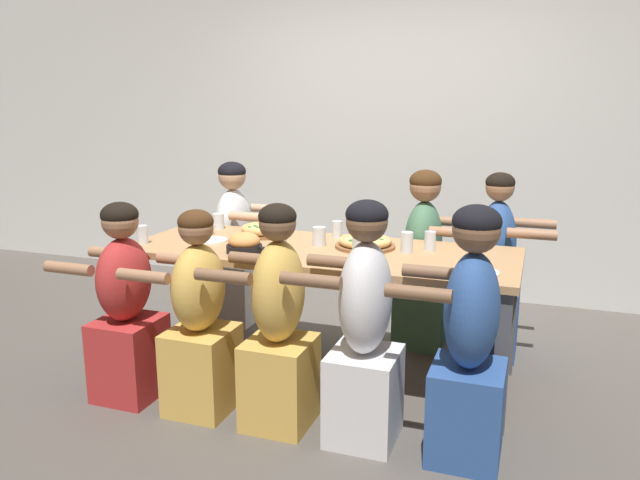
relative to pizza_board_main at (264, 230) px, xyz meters
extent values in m
plane|color=#514C47|center=(0.45, -0.21, -0.80)|extent=(18.00, 18.00, 0.00)
cube|color=silver|center=(0.45, 1.60, 0.80)|extent=(10.00, 0.06, 3.20)
cube|color=tan|center=(0.45, -0.21, -0.05)|extent=(2.24, 0.84, 0.04)
cube|color=#4C4C51|center=(-0.61, -0.57, -0.44)|extent=(0.07, 0.07, 0.72)
cube|color=#4C4C51|center=(1.51, -0.57, -0.44)|extent=(0.07, 0.07, 0.72)
cube|color=#4C4C51|center=(-0.61, 0.15, -0.44)|extent=(0.07, 0.07, 0.72)
cube|color=#4C4C51|center=(1.51, 0.15, -0.44)|extent=(0.07, 0.07, 0.72)
cylinder|color=brown|center=(0.00, 0.00, -0.03)|extent=(0.30, 0.30, 0.02)
torus|color=tan|center=(0.00, 0.00, 0.01)|extent=(0.29, 0.29, 0.04)
cylinder|color=#E5C675|center=(0.00, 0.00, 0.00)|extent=(0.24, 0.24, 0.04)
cylinder|color=#4C7A3D|center=(-0.02, -0.05, 0.02)|extent=(0.02, 0.02, 0.01)
cylinder|color=#4C7A3D|center=(-0.08, -0.05, 0.02)|extent=(0.02, 0.02, 0.01)
cylinder|color=#4C7A3D|center=(0.03, 0.02, 0.02)|extent=(0.02, 0.02, 0.01)
cylinder|color=#4C7A3D|center=(-0.04, -0.02, 0.02)|extent=(0.02, 0.02, 0.01)
cylinder|color=#4C7A3D|center=(-0.03, 0.03, 0.02)|extent=(0.02, 0.02, 0.01)
cylinder|color=#4C7A3D|center=(0.07, -0.01, 0.02)|extent=(0.02, 0.02, 0.01)
cylinder|color=#4C7A3D|center=(-0.06, 0.00, 0.02)|extent=(0.02, 0.02, 0.01)
cylinder|color=brown|center=(0.69, -0.11, -0.03)|extent=(0.35, 0.35, 0.02)
torus|color=tan|center=(0.69, -0.11, 0.01)|extent=(0.31, 0.31, 0.03)
cylinder|color=#E5C675|center=(0.69, -0.11, 0.00)|extent=(0.26, 0.26, 0.03)
cylinder|color=#4C7A3D|center=(0.67, -0.02, 0.02)|extent=(0.02, 0.02, 0.01)
cylinder|color=#4C7A3D|center=(0.79, -0.09, 0.02)|extent=(0.02, 0.02, 0.01)
cylinder|color=#4C7A3D|center=(0.69, -0.06, 0.02)|extent=(0.02, 0.02, 0.01)
cylinder|color=#4C7A3D|center=(0.63, -0.17, 0.02)|extent=(0.02, 0.02, 0.01)
cylinder|color=#4C7A3D|center=(0.73, -0.08, 0.02)|extent=(0.02, 0.02, 0.01)
cylinder|color=#4C7A3D|center=(0.63, -0.18, 0.02)|extent=(0.02, 0.02, 0.01)
cylinder|color=black|center=(0.08, -0.45, -0.01)|extent=(0.20, 0.20, 0.04)
cylinder|color=black|center=(0.23, -0.45, 0.00)|extent=(0.09, 0.02, 0.02)
ellipsoid|color=#D68E4C|center=(0.08, -0.45, 0.03)|extent=(0.18, 0.18, 0.10)
cylinder|color=white|center=(1.36, -0.45, -0.03)|extent=(0.23, 0.23, 0.01)
cube|color=#B7B7BC|center=(1.36, -0.45, -0.02)|extent=(0.15, 0.08, 0.01)
cylinder|color=white|center=(-0.23, -0.26, -0.03)|extent=(0.20, 0.20, 0.01)
cube|color=#B7B7BC|center=(-0.23, -0.26, -0.02)|extent=(0.13, 0.08, 0.01)
cylinder|color=silver|center=(-0.58, -0.45, 0.02)|extent=(0.07, 0.07, 0.11)
cylinder|color=silver|center=(0.73, -0.40, 0.03)|extent=(0.06, 0.06, 0.14)
cylinder|color=black|center=(0.73, -0.40, 0.00)|extent=(0.05, 0.05, 0.08)
cylinder|color=silver|center=(0.35, -0.54, 0.04)|extent=(0.07, 0.07, 0.14)
cylinder|color=black|center=(0.35, -0.54, 0.02)|extent=(0.06, 0.06, 0.11)
cylinder|color=silver|center=(-0.35, -0.12, 0.03)|extent=(0.08, 0.08, 0.13)
cylinder|color=silver|center=(-0.35, -0.12, 0.00)|extent=(0.07, 0.07, 0.08)
cylinder|color=silver|center=(0.46, 0.09, 0.02)|extent=(0.06, 0.06, 0.11)
cylinder|color=silver|center=(0.46, 0.09, -0.01)|extent=(0.06, 0.06, 0.05)
cylinder|color=silver|center=(0.94, -0.14, 0.02)|extent=(0.07, 0.07, 0.12)
cylinder|color=silver|center=(0.94, -0.14, 0.00)|extent=(0.06, 0.06, 0.06)
cylinder|color=silver|center=(-0.37, 0.09, 0.02)|extent=(0.08, 0.08, 0.10)
cylinder|color=silver|center=(0.42, -0.15, 0.02)|extent=(0.08, 0.08, 0.11)
cylinder|color=silver|center=(0.42, -0.15, 0.01)|extent=(0.07, 0.07, 0.08)
cylinder|color=silver|center=(1.06, -0.05, 0.02)|extent=(0.07, 0.07, 0.11)
cylinder|color=black|center=(1.06, -0.05, 0.01)|extent=(0.06, 0.06, 0.08)
cube|color=#477556|center=(0.94, 0.43, -0.58)|extent=(0.32, 0.34, 0.44)
ellipsoid|color=#477556|center=(0.94, 0.43, -0.09)|extent=(0.24, 0.36, 0.53)
sphere|color=#9E7051|center=(0.94, 0.43, 0.27)|extent=(0.20, 0.20, 0.20)
ellipsoid|color=#422814|center=(0.94, 0.43, 0.30)|extent=(0.20, 0.20, 0.14)
cylinder|color=#9E7051|center=(1.14, 0.60, 0.02)|extent=(0.28, 0.06, 0.06)
cylinder|color=#9E7051|center=(1.14, 0.26, 0.02)|extent=(0.28, 0.06, 0.06)
cube|color=#B22D2D|center=(-0.43, -0.85, -0.58)|extent=(0.32, 0.34, 0.44)
ellipsoid|color=#B22D2D|center=(-0.43, -0.85, -0.13)|extent=(0.24, 0.36, 0.45)
sphere|color=#9E7051|center=(-0.43, -0.85, 0.19)|extent=(0.19, 0.19, 0.19)
ellipsoid|color=black|center=(-0.43, -0.85, 0.22)|extent=(0.20, 0.20, 0.13)
cylinder|color=#9E7051|center=(-0.63, -1.03, -0.04)|extent=(0.28, 0.06, 0.06)
cylinder|color=#9E7051|center=(-0.63, -0.68, -0.04)|extent=(0.28, 0.06, 0.06)
cube|color=silver|center=(-0.44, 0.43, -0.58)|extent=(0.32, 0.34, 0.44)
ellipsoid|color=silver|center=(-0.44, 0.43, -0.09)|extent=(0.24, 0.36, 0.54)
sphere|color=tan|center=(-0.44, 0.43, 0.28)|extent=(0.19, 0.19, 0.19)
ellipsoid|color=black|center=(-0.44, 0.43, 0.31)|extent=(0.20, 0.20, 0.14)
cylinder|color=tan|center=(-0.23, 0.60, 0.03)|extent=(0.28, 0.06, 0.06)
cylinder|color=tan|center=(-0.23, 0.26, 0.03)|extent=(0.28, 0.06, 0.06)
cube|color=#2D5193|center=(1.39, -0.85, -0.58)|extent=(0.32, 0.34, 0.44)
ellipsoid|color=#2D5193|center=(1.39, -0.85, -0.09)|extent=(0.24, 0.36, 0.53)
sphere|color=brown|center=(1.39, -0.85, 0.27)|extent=(0.21, 0.21, 0.21)
ellipsoid|color=black|center=(1.39, -0.85, 0.30)|extent=(0.21, 0.21, 0.14)
cylinder|color=brown|center=(1.18, -1.03, 0.02)|extent=(0.28, 0.06, 0.06)
cylinder|color=brown|center=(1.18, -0.68, 0.02)|extent=(0.28, 0.06, 0.06)
cube|color=#2D5193|center=(1.39, 0.43, -0.58)|extent=(0.32, 0.34, 0.44)
ellipsoid|color=#2D5193|center=(1.39, 0.43, -0.08)|extent=(0.24, 0.36, 0.55)
sphere|color=#9E7051|center=(1.39, 0.43, 0.28)|extent=(0.17, 0.17, 0.17)
ellipsoid|color=black|center=(1.39, 0.43, 0.31)|extent=(0.18, 0.18, 0.12)
cylinder|color=#9E7051|center=(1.60, 0.60, 0.04)|extent=(0.28, 0.06, 0.06)
cylinder|color=#9E7051|center=(1.60, 0.26, 0.04)|extent=(0.28, 0.06, 0.06)
cube|color=silver|center=(0.91, -0.85, -0.58)|extent=(0.32, 0.34, 0.44)
ellipsoid|color=silver|center=(0.91, -0.85, -0.09)|extent=(0.24, 0.36, 0.54)
sphere|color=brown|center=(0.91, -0.85, 0.27)|extent=(0.19, 0.19, 0.19)
ellipsoid|color=black|center=(0.91, -0.85, 0.30)|extent=(0.19, 0.19, 0.13)
cylinder|color=brown|center=(0.70, -1.03, 0.02)|extent=(0.28, 0.06, 0.06)
cylinder|color=brown|center=(0.70, -0.68, 0.02)|extent=(0.28, 0.06, 0.06)
cube|color=gold|center=(0.03, -0.85, -0.58)|extent=(0.32, 0.34, 0.44)
ellipsoid|color=gold|center=(0.03, -0.85, -0.13)|extent=(0.24, 0.36, 0.45)
sphere|color=#9E7051|center=(0.03, -0.85, 0.18)|extent=(0.18, 0.18, 0.18)
ellipsoid|color=#422814|center=(0.03, -0.85, 0.21)|extent=(0.18, 0.18, 0.12)
cylinder|color=#9E7051|center=(-0.18, -1.03, -0.04)|extent=(0.28, 0.06, 0.06)
cylinder|color=#9E7051|center=(-0.18, -0.68, -0.04)|extent=(0.28, 0.06, 0.06)
cube|color=gold|center=(0.47, -0.85, -0.58)|extent=(0.32, 0.34, 0.44)
ellipsoid|color=gold|center=(0.47, -0.85, -0.10)|extent=(0.24, 0.36, 0.51)
sphere|color=brown|center=(0.47, -0.85, 0.24)|extent=(0.18, 0.18, 0.18)
ellipsoid|color=black|center=(0.47, -0.85, 0.27)|extent=(0.18, 0.18, 0.13)
cylinder|color=brown|center=(0.26, -1.03, 0.00)|extent=(0.28, 0.06, 0.06)
cylinder|color=brown|center=(0.26, -0.68, 0.00)|extent=(0.28, 0.06, 0.06)
camera|label=1|loc=(1.63, -3.51, 0.81)|focal=35.00mm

